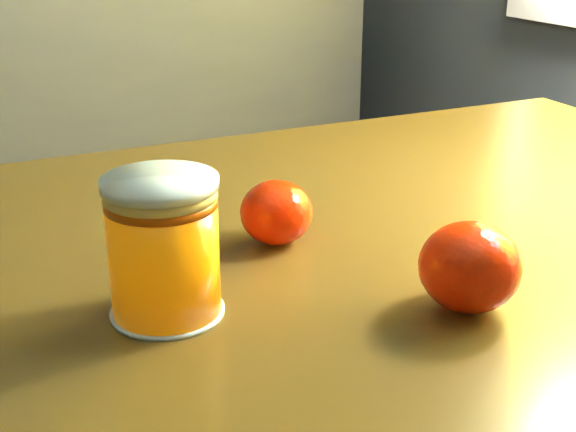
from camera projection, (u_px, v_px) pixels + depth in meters
table at (339, 365)px, 0.70m from camera, size 1.14×0.85×0.80m
juice_glass at (164, 249)px, 0.55m from camera, size 0.08×0.08×0.10m
orange_front at (470, 267)px, 0.57m from camera, size 0.08×0.08×0.06m
orange_back at (276, 212)px, 0.68m from camera, size 0.07×0.07×0.05m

